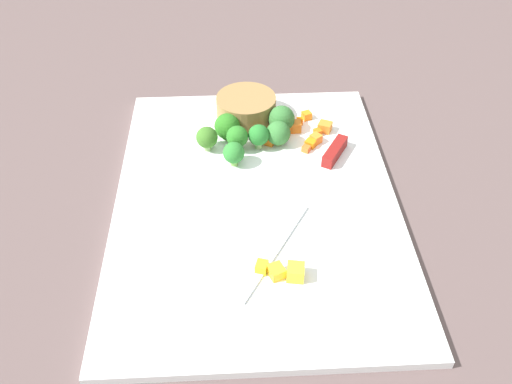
% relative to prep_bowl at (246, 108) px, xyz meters
% --- Properties ---
extents(ground_plane, '(4.00, 4.00, 0.00)m').
position_rel_prep_bowl_xyz_m(ground_plane, '(0.19, 0.01, -0.03)').
color(ground_plane, brown).
extents(cutting_board, '(0.53, 0.39, 0.01)m').
position_rel_prep_bowl_xyz_m(cutting_board, '(0.19, 0.01, -0.03)').
color(cutting_board, white).
rests_on(cutting_board, ground_plane).
extents(prep_bowl, '(0.10, 0.10, 0.04)m').
position_rel_prep_bowl_xyz_m(prep_bowl, '(0.00, 0.00, 0.00)').
color(prep_bowl, olive).
rests_on(prep_bowl, cutting_board).
extents(chef_knife, '(0.30, 0.19, 0.02)m').
position_rel_prep_bowl_xyz_m(chef_knife, '(0.18, 0.09, -0.01)').
color(chef_knife, silver).
rests_on(chef_knife, cutting_board).
extents(carrot_dice_0, '(0.01, 0.01, 0.01)m').
position_rel_prep_bowl_xyz_m(carrot_dice_0, '(0.06, 0.02, -0.01)').
color(carrot_dice_0, orange).
rests_on(carrot_dice_0, cutting_board).
extents(carrot_dice_1, '(0.02, 0.02, 0.02)m').
position_rel_prep_bowl_xyz_m(carrot_dice_1, '(0.02, 0.07, -0.01)').
color(carrot_dice_1, orange).
rests_on(carrot_dice_1, cutting_board).
extents(carrot_dice_2, '(0.02, 0.02, 0.02)m').
position_rel_prep_bowl_xyz_m(carrot_dice_2, '(0.04, 0.08, -0.01)').
color(carrot_dice_2, orange).
rests_on(carrot_dice_2, cutting_board).
extents(carrot_dice_3, '(0.02, 0.02, 0.01)m').
position_rel_prep_bowl_xyz_m(carrot_dice_3, '(0.01, 0.10, -0.01)').
color(carrot_dice_3, orange).
rests_on(carrot_dice_3, cutting_board).
extents(carrot_dice_4, '(0.02, 0.02, 0.01)m').
position_rel_prep_bowl_xyz_m(carrot_dice_4, '(0.07, 0.03, -0.01)').
color(carrot_dice_4, orange).
rests_on(carrot_dice_4, cutting_board).
extents(carrot_dice_5, '(0.02, 0.01, 0.01)m').
position_rel_prep_bowl_xyz_m(carrot_dice_5, '(0.05, 0.11, -0.02)').
color(carrot_dice_5, orange).
rests_on(carrot_dice_5, cutting_board).
extents(carrot_dice_6, '(0.02, 0.02, 0.01)m').
position_rel_prep_bowl_xyz_m(carrot_dice_6, '(0.08, 0.10, -0.01)').
color(carrot_dice_6, orange).
rests_on(carrot_dice_6, cutting_board).
extents(carrot_dice_7, '(0.02, 0.02, 0.01)m').
position_rel_prep_bowl_xyz_m(carrot_dice_7, '(0.05, 0.06, -0.01)').
color(carrot_dice_7, orange).
rests_on(carrot_dice_7, cutting_board).
extents(carrot_dice_8, '(0.03, 0.03, 0.01)m').
position_rel_prep_bowl_xyz_m(carrot_dice_8, '(0.04, 0.12, -0.01)').
color(carrot_dice_8, orange).
rests_on(carrot_dice_8, cutting_board).
extents(carrot_dice_9, '(0.02, 0.02, 0.01)m').
position_rel_prep_bowl_xyz_m(carrot_dice_9, '(0.07, 0.11, -0.01)').
color(carrot_dice_9, orange).
rests_on(carrot_dice_9, cutting_board).
extents(carrot_dice_10, '(0.02, 0.02, 0.01)m').
position_rel_prep_bowl_xyz_m(carrot_dice_10, '(0.09, 0.09, -0.02)').
color(carrot_dice_10, orange).
rests_on(carrot_dice_10, cutting_board).
extents(carrot_dice_11, '(0.01, 0.01, 0.01)m').
position_rel_prep_bowl_xyz_m(carrot_dice_11, '(0.02, 0.09, -0.01)').
color(carrot_dice_11, orange).
rests_on(carrot_dice_11, cutting_board).
extents(pepper_dice_0, '(0.02, 0.02, 0.01)m').
position_rel_prep_bowl_xyz_m(pepper_dice_0, '(0.33, 0.02, -0.01)').
color(pepper_dice_0, yellow).
rests_on(pepper_dice_0, cutting_board).
extents(pepper_dice_1, '(0.02, 0.02, 0.01)m').
position_rel_prep_bowl_xyz_m(pepper_dice_1, '(0.33, 0.01, -0.01)').
color(pepper_dice_1, yellow).
rests_on(pepper_dice_1, cutting_board).
extents(pepper_dice_2, '(0.02, 0.02, 0.02)m').
position_rel_prep_bowl_xyz_m(pepper_dice_2, '(0.34, 0.05, -0.01)').
color(pepper_dice_2, yellow).
rests_on(pepper_dice_2, cutting_board).
extents(broccoli_floret_0, '(0.04, 0.04, 0.04)m').
position_rel_prep_bowl_xyz_m(broccoli_floret_0, '(0.05, -0.03, -0.00)').
color(broccoli_floret_0, '#91AC68').
rests_on(broccoli_floret_0, cutting_board).
extents(broccoli_floret_1, '(0.03, 0.03, 0.04)m').
position_rel_prep_bowl_xyz_m(broccoli_floret_1, '(0.08, -0.02, 0.00)').
color(broccoli_floret_1, '#8CBA68').
rests_on(broccoli_floret_1, cutting_board).
extents(broccoli_floret_2, '(0.03, 0.03, 0.04)m').
position_rel_prep_bowl_xyz_m(broccoli_floret_2, '(0.12, -0.02, 0.00)').
color(broccoli_floret_2, '#82C157').
rests_on(broccoli_floret_2, cutting_board).
extents(broccoli_floret_3, '(0.03, 0.03, 0.04)m').
position_rel_prep_bowl_xyz_m(broccoli_floret_3, '(0.08, -0.06, 0.00)').
color(broccoli_floret_3, '#8EB16C').
rests_on(broccoli_floret_3, cutting_board).
extents(broccoli_floret_4, '(0.04, 0.04, 0.04)m').
position_rel_prep_bowl_xyz_m(broccoli_floret_4, '(0.04, 0.05, 0.00)').
color(broccoli_floret_4, '#86AC5C').
rests_on(broccoli_floret_4, cutting_board).
extents(broccoli_floret_5, '(0.04, 0.04, 0.04)m').
position_rel_prep_bowl_xyz_m(broccoli_floret_5, '(0.07, 0.05, 0.00)').
color(broccoli_floret_5, '#94AC5F').
rests_on(broccoli_floret_5, cutting_board).
extents(broccoli_floret_6, '(0.03, 0.03, 0.04)m').
position_rel_prep_bowl_xyz_m(broccoli_floret_6, '(0.08, 0.02, 0.00)').
color(broccoli_floret_6, '#84AC67').
rests_on(broccoli_floret_6, cutting_board).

